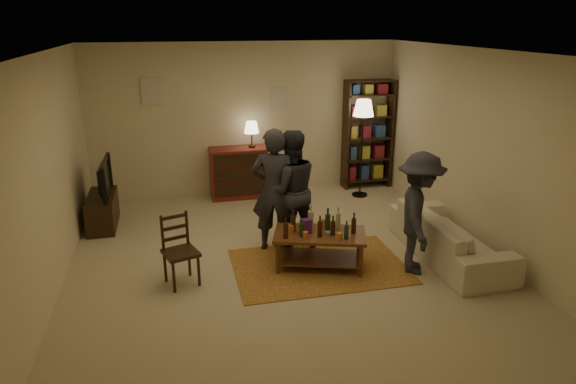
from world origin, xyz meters
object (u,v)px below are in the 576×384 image
object	(u,v)px
dresser	(239,171)
person_right	(290,190)
coffee_table	(319,237)
bookshelf	(367,133)
tv_stand	(102,203)
floor_lamp	(363,115)
sofa	(449,236)
person_left	(274,191)
dining_chair	(179,247)
person_by_sofa	(419,213)

from	to	relation	value
dresser	person_right	world-z (taller)	person_right
dresser	coffee_table	bearing A→B (deg)	-78.55
person_right	bookshelf	bearing A→B (deg)	-134.74
tv_stand	dresser	bearing A→B (deg)	22.07
coffee_table	bookshelf	size ratio (longest dim) A/B	0.64
floor_lamp	sofa	world-z (taller)	floor_lamp
dresser	person_left	distance (m)	2.37
dining_chair	bookshelf	xyz separation A→B (m)	(3.59, 3.08, 0.57)
sofa	person_by_sofa	distance (m)	0.81
dresser	tv_stand	bearing A→B (deg)	-157.93
sofa	person_right	world-z (taller)	person_right
dining_chair	tv_stand	world-z (taller)	tv_stand
sofa	person_left	bearing A→B (deg)	70.74
floor_lamp	person_by_sofa	xyz separation A→B (m)	(-0.36, -2.92, -0.70)
coffee_table	tv_stand	size ratio (longest dim) A/B	1.22
tv_stand	bookshelf	distance (m)	4.84
dresser	person_right	distance (m)	2.34
person_left	dining_chair	bearing A→B (deg)	45.85
bookshelf	person_by_sofa	xyz separation A→B (m)	(-0.66, -3.43, -0.26)
coffee_table	tv_stand	xyz separation A→B (m)	(-2.86, 2.08, -0.03)
floor_lamp	coffee_table	bearing A→B (deg)	-120.91
bookshelf	person_right	world-z (taller)	bookshelf
tv_stand	person_by_sofa	bearing A→B (deg)	-31.33
tv_stand	bookshelf	world-z (taller)	bookshelf
floor_lamp	person_left	bearing A→B (deg)	-136.30
dresser	person_by_sofa	bearing A→B (deg)	-62.15
person_by_sofa	tv_stand	bearing A→B (deg)	81.31
sofa	person_by_sofa	world-z (taller)	person_by_sofa
coffee_table	sofa	world-z (taller)	coffee_table
person_right	person_by_sofa	distance (m)	1.76
tv_stand	dresser	size ratio (longest dim) A/B	0.78
bookshelf	person_left	distance (m)	3.31
sofa	person_right	size ratio (longest dim) A/B	1.25
dining_chair	dresser	xyz separation A→B (m)	(1.15, 3.01, 0.02)
bookshelf	person_by_sofa	distance (m)	3.51
tv_stand	sofa	xyz separation A→B (m)	(4.64, -2.20, -0.08)
coffee_table	person_by_sofa	world-z (taller)	person_by_sofa
sofa	person_right	distance (m)	2.23
coffee_table	dining_chair	distance (m)	1.76
coffee_table	sofa	size ratio (longest dim) A/B	0.62
person_right	sofa	bearing A→B (deg)	153.56
dining_chair	bookshelf	distance (m)	4.76
dining_chair	floor_lamp	xyz separation A→B (m)	(3.29, 2.56, 1.02)
bookshelf	dining_chair	bearing A→B (deg)	-139.40
dining_chair	tv_stand	xyz separation A→B (m)	(-1.10, 2.10, -0.08)
bookshelf	person_left	xyz separation A→B (m)	(-2.28, -2.40, -0.17)
tv_stand	person_right	xyz separation A→B (m)	(2.65, -1.36, 0.45)
tv_stand	dresser	world-z (taller)	dresser
floor_lamp	person_right	distance (m)	2.61
dresser	bookshelf	size ratio (longest dim) A/B	0.67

